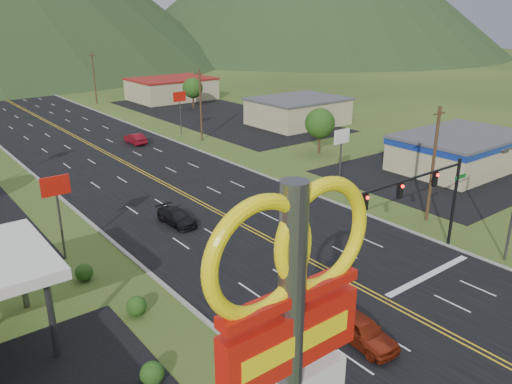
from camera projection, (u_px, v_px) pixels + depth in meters
pylon_sign at (289, 380)px, 11.16m from camera, size 4.32×0.60×14.00m
traffic_signal at (425, 191)px, 35.00m from camera, size 13.10×0.43×7.00m
building_east_near at (460, 149)px, 57.81m from camera, size 15.40×10.40×4.10m
building_east_mid at (298, 111)px, 81.30m from camera, size 14.40×11.40×4.30m
building_east_far at (172, 89)px, 104.97m from camera, size 16.40×12.40×4.50m
pole_sign_west_a at (57, 194)px, 35.14m from camera, size 2.00×0.18×6.40m
pole_sign_east_a at (341, 143)px, 49.27m from camera, size 2.00×0.18×6.40m
pole_sign_east_b at (180, 101)px, 73.06m from camera, size 2.00×0.18×6.40m
tree_east_a at (320, 123)px, 63.79m from camera, size 3.84×3.84×5.82m
tree_east_b at (193, 88)px, 94.35m from camera, size 3.84×3.84×5.82m
utility_pole_a at (433, 164)px, 42.10m from camera, size 1.60×0.28×10.00m
utility_pole_b at (201, 105)px, 69.61m from camera, size 1.60×0.28×10.00m
utility_pole_c at (94, 78)px, 99.34m from camera, size 1.60×0.28×10.00m
utility_pole_d at (37, 63)px, 129.07m from camera, size 1.60×0.28×10.00m
car_red_near at (362, 331)px, 27.17m from camera, size 2.12×4.62×1.53m
car_dark_mid at (177, 217)px, 42.65m from camera, size 2.08×4.54×1.29m
car_red_far at (135, 139)px, 69.25m from camera, size 1.62×4.44×1.45m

